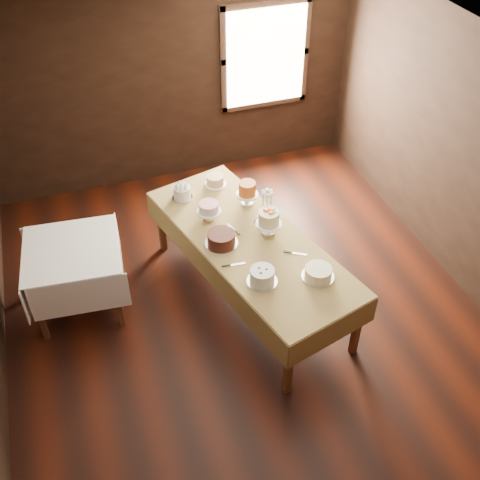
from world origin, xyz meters
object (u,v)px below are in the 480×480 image
at_px(cake_server_c, 231,227).
at_px(cake_meringue, 182,193).
at_px(cake_flowers, 269,223).
at_px(cake_server_e, 238,264).
at_px(flower_vase, 267,211).
at_px(cake_speckled, 215,181).
at_px(cake_server_d, 260,214).
at_px(cake_caramel, 247,194).
at_px(cake_cream, 318,273).
at_px(display_table, 250,244).
at_px(cake_server_b, 299,254).
at_px(cake_swirl, 262,276).
at_px(side_table, 72,256).
at_px(cake_chocolate, 221,239).
at_px(cake_lattice, 209,212).

bearing_deg(cake_server_c, cake_meringue, 11.78).
distance_m(cake_flowers, cake_server_e, 0.60).
relative_size(cake_server_c, flower_vase, 1.80).
distance_m(cake_speckled, cake_server_d, 0.76).
bearing_deg(cake_server_d, cake_server_c, 149.68).
relative_size(cake_caramel, cake_cream, 0.79).
relative_size(display_table, cake_server_b, 11.97).
bearing_deg(cake_cream, display_table, 120.17).
relative_size(cake_caramel, cake_flowers, 0.97).
xyz_separation_m(cake_caramel, cake_flowers, (0.04, -0.56, -0.00)).
height_order(cake_meringue, cake_server_c, cake_meringue).
bearing_deg(cake_swirl, side_table, 147.24).
height_order(cake_cream, cake_server_b, cake_cream).
bearing_deg(cake_flowers, cake_chocolate, -178.92).
xyz_separation_m(display_table, cake_caramel, (0.18, 0.60, 0.19)).
bearing_deg(side_table, cake_server_c, -6.98).
height_order(display_table, cake_caramel, cake_caramel).
bearing_deg(cake_chocolate, cake_flowers, 1.08).
bearing_deg(side_table, cake_server_b, -20.93).
bearing_deg(display_table, cake_server_e, -127.33).
bearing_deg(cake_server_e, cake_server_d, 59.55).
height_order(side_table, cake_swirl, cake_swirl).
height_order(cake_lattice, cake_server_c, cake_lattice).
bearing_deg(cake_cream, cake_server_b, 95.66).
bearing_deg(cake_speckled, cake_flowers, -75.09).
bearing_deg(cake_server_c, cake_chocolate, 125.89).
bearing_deg(cake_server_d, cake_chocolate, 164.37).
relative_size(cake_lattice, cake_cream, 0.74).
bearing_deg(cake_chocolate, cake_server_b, -30.47).
distance_m(cake_lattice, cake_server_b, 1.11).
height_order(cake_chocolate, cake_server_b, cake_chocolate).
xyz_separation_m(cake_meringue, flower_vase, (0.79, -0.62, -0.01)).
distance_m(cake_speckled, cake_server_b, 1.51).
bearing_deg(cake_meringue, cake_cream, -61.26).
xyz_separation_m(cake_speckled, cake_server_c, (-0.08, -0.81, -0.05)).
relative_size(display_table, cake_server_d, 11.97).
distance_m(cake_flowers, cake_server_d, 0.35).
height_order(cake_chocolate, cake_flowers, cake_flowers).
bearing_deg(cake_flowers, cake_server_d, 84.30).
bearing_deg(cake_server_e, cake_cream, -26.74).
bearing_deg(side_table, cake_lattice, 0.60).
relative_size(cake_server_c, cake_server_e, 1.00).
bearing_deg(cake_flowers, cake_caramel, 94.31).
height_order(cake_speckled, cake_caramel, cake_caramel).
xyz_separation_m(cake_speckled, cake_flowers, (0.27, -1.02, 0.07)).
relative_size(cake_speckled, flower_vase, 1.91).
bearing_deg(cake_caramel, side_table, -175.98).
xyz_separation_m(display_table, cake_lattice, (-0.30, 0.48, 0.15)).
bearing_deg(cake_chocolate, cake_server_c, 51.95).
bearing_deg(cake_lattice, flower_vase, -14.98).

